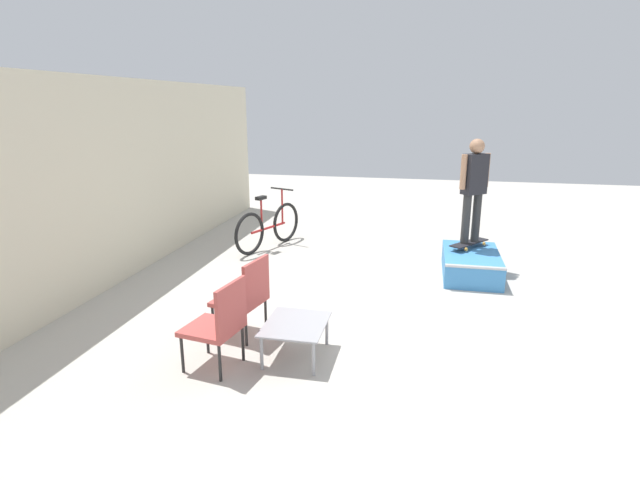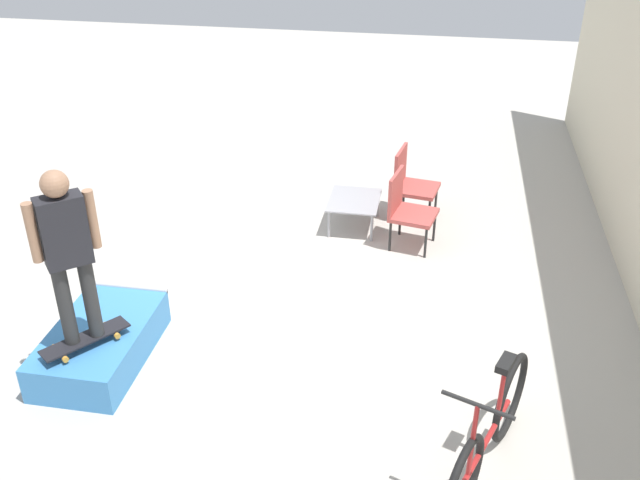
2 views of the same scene
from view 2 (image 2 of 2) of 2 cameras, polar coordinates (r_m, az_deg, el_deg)
name	(u,v)px [view 2 (image 2 of 2)]	position (r m, az deg, el deg)	size (l,w,h in m)	color
ground_plane	(235,274)	(8.31, -6.81, -2.75)	(24.00, 24.00, 0.00)	#B7B2A8
skate_ramp_box	(101,343)	(7.20, -17.13, -7.90)	(1.46, 0.85, 0.39)	#3D84C6
skateboard_on_ramp	(86,339)	(6.84, -18.25, -7.51)	(0.76, 0.65, 0.07)	black
person_skater	(67,245)	(6.33, -19.61, -0.41)	(0.40, 0.46, 1.64)	#2D2D2D
coffee_table	(354,202)	(9.13, 2.75, 3.02)	(0.78, 0.64, 0.39)	#9E9EA3
patio_chair_left	(410,181)	(9.36, 7.24, 4.71)	(0.60, 0.60, 0.94)	black
patio_chair_right	(406,207)	(8.68, 6.93, 2.66)	(0.61, 0.61, 0.94)	black
bicycle	(488,436)	(5.80, 13.30, -15.03)	(1.74, 0.76, 1.07)	black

